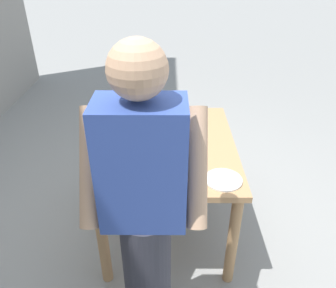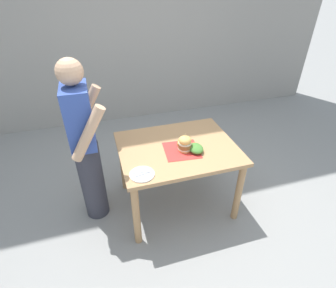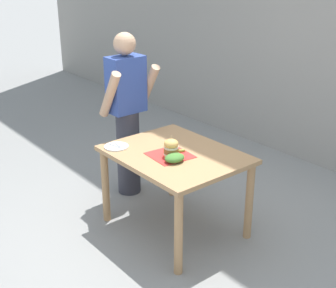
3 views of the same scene
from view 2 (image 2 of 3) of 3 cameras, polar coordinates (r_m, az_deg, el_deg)
name	(u,v)px [view 2 (image 2 of 3)]	position (r m, az deg, el deg)	size (l,w,h in m)	color
ground_plane	(176,201)	(3.13, 1.79, -12.24)	(80.00, 80.00, 0.00)	gray
patio_table	(177,156)	(2.70, 2.03, -2.56)	(0.94, 1.17, 0.76)	tan
serving_paper	(182,150)	(2.58, 2.97, -1.34)	(0.34, 0.34, 0.00)	red
sandwich	(185,144)	(2.54, 3.70, 0.10)	(0.13, 0.13, 0.19)	#E5B25B
pickle_spear	(179,143)	(2.67, 2.35, 0.24)	(0.02, 0.02, 0.08)	#8EA83D
side_plate_with_forks	(142,174)	(2.29, -5.68, -6.56)	(0.22, 0.22, 0.02)	white
side_salad	(196,148)	(2.56, 6.09, -0.94)	(0.18, 0.14, 0.07)	#477F33
diner_across_table	(85,145)	(2.56, -17.55, -0.22)	(0.55, 0.35, 1.69)	#33333D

